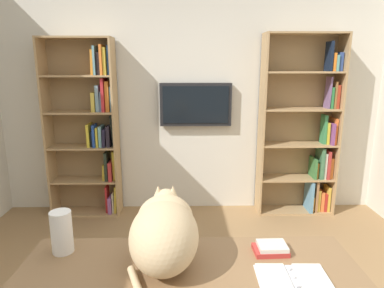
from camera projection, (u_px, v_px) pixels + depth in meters
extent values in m
cube|color=silver|center=(191.00, 97.00, 3.92)|extent=(4.52, 0.06, 2.70)
cube|color=tan|center=(336.00, 127.00, 3.84)|extent=(0.02, 0.28, 2.05)
cube|color=tan|center=(261.00, 127.00, 3.82)|extent=(0.02, 0.28, 2.05)
cube|color=#93754E|center=(295.00, 125.00, 3.96)|extent=(0.88, 0.01, 2.05)
cube|color=tan|center=(293.00, 210.00, 4.06)|extent=(0.83, 0.27, 0.02)
cube|color=tan|center=(295.00, 178.00, 3.97)|extent=(0.83, 0.27, 0.02)
cube|color=tan|center=(298.00, 144.00, 3.88)|extent=(0.83, 0.27, 0.02)
cube|color=tan|center=(300.00, 109.00, 3.78)|extent=(0.83, 0.27, 0.02)
cube|color=tan|center=(303.00, 72.00, 3.69)|extent=(0.83, 0.27, 0.02)
cube|color=tan|center=(306.00, 33.00, 3.60)|extent=(0.83, 0.27, 0.02)
cube|color=gold|center=(327.00, 198.00, 4.02)|extent=(0.03, 0.16, 0.30)
cube|color=#B12B22|center=(324.00, 201.00, 4.03)|extent=(0.03, 0.16, 0.22)
cube|color=orange|center=(320.00, 200.00, 4.04)|extent=(0.04, 0.19, 0.23)
cube|color=gold|center=(317.00, 199.00, 4.02)|extent=(0.03, 0.15, 0.26)
cube|color=#9C6C46|center=(314.00, 195.00, 4.02)|extent=(0.03, 0.22, 0.37)
cube|color=orange|center=(310.00, 202.00, 4.05)|extent=(0.03, 0.22, 0.18)
cube|color=#5E90AE|center=(309.00, 195.00, 4.00)|extent=(0.04, 0.23, 0.37)
cube|color=orange|center=(330.00, 167.00, 3.93)|extent=(0.03, 0.14, 0.24)
cube|color=#AD3330|center=(326.00, 164.00, 3.93)|extent=(0.03, 0.21, 0.33)
cube|color=silver|center=(323.00, 165.00, 3.93)|extent=(0.03, 0.18, 0.30)
cube|color=#41724D|center=(320.00, 162.00, 3.92)|extent=(0.04, 0.21, 0.36)
cube|color=orange|center=(316.00, 170.00, 3.95)|extent=(0.03, 0.14, 0.18)
cube|color=#3B743B|center=(313.00, 167.00, 3.95)|extent=(0.03, 0.22, 0.24)
cube|color=orange|center=(333.00, 131.00, 3.85)|extent=(0.02, 0.20, 0.30)
cube|color=#7E4280|center=(330.00, 133.00, 3.84)|extent=(0.03, 0.22, 0.24)
cube|color=gold|center=(327.00, 133.00, 3.85)|extent=(0.03, 0.14, 0.25)
cube|color=#37824E|center=(324.00, 129.00, 3.85)|extent=(0.04, 0.13, 0.33)
cube|color=#B03A24|center=(336.00, 97.00, 3.75)|extent=(0.03, 0.13, 0.26)
cube|color=#996837|center=(333.00, 95.00, 3.76)|extent=(0.02, 0.17, 0.30)
cube|color=#2D7A40|center=(331.00, 98.00, 3.75)|extent=(0.03, 0.13, 0.23)
cube|color=slate|center=(328.00, 93.00, 3.75)|extent=(0.03, 0.14, 0.35)
cube|color=#36529B|center=(339.00, 62.00, 3.67)|extent=(0.04, 0.13, 0.20)
cube|color=#5DA29F|center=(336.00, 63.00, 3.66)|extent=(0.03, 0.13, 0.17)
cube|color=orange|center=(332.00, 62.00, 3.65)|extent=(0.03, 0.14, 0.19)
cube|color=black|center=(329.00, 56.00, 3.64)|extent=(0.03, 0.16, 0.32)
cube|color=tan|center=(116.00, 130.00, 3.80)|extent=(0.02, 0.28, 2.00)
cube|color=tan|center=(48.00, 130.00, 3.79)|extent=(0.02, 0.28, 2.00)
cube|color=#93754E|center=(86.00, 128.00, 3.92)|extent=(0.78, 0.01, 2.00)
cube|color=tan|center=(88.00, 211.00, 4.02)|extent=(0.74, 0.27, 0.02)
cube|color=tan|center=(86.00, 180.00, 3.93)|extent=(0.74, 0.27, 0.02)
cube|color=tan|center=(83.00, 147.00, 3.84)|extent=(0.74, 0.27, 0.02)
cube|color=tan|center=(81.00, 112.00, 3.75)|extent=(0.74, 0.27, 0.02)
cube|color=tan|center=(78.00, 76.00, 3.66)|extent=(0.74, 0.27, 0.02)
cube|color=tan|center=(75.00, 38.00, 3.56)|extent=(0.74, 0.27, 0.02)
cube|color=yellow|center=(117.00, 198.00, 3.99)|extent=(0.05, 0.19, 0.32)
cube|color=beige|center=(114.00, 202.00, 3.98)|extent=(0.02, 0.14, 0.24)
cube|color=#85518B|center=(111.00, 203.00, 3.99)|extent=(0.04, 0.22, 0.19)
cube|color=red|center=(108.00, 198.00, 3.98)|extent=(0.02, 0.15, 0.32)
cube|color=gold|center=(115.00, 165.00, 3.89)|extent=(0.03, 0.16, 0.34)
cube|color=#B32E2E|center=(112.00, 170.00, 3.91)|extent=(0.04, 0.24, 0.22)
cube|color=#222B20|center=(107.00, 165.00, 3.89)|extent=(0.03, 0.19, 0.33)
cube|color=gold|center=(105.00, 171.00, 3.91)|extent=(0.03, 0.15, 0.18)
cube|color=black|center=(113.00, 130.00, 3.81)|extent=(0.04, 0.13, 0.35)
cube|color=black|center=(109.00, 136.00, 3.82)|extent=(0.04, 0.20, 0.24)
cube|color=black|center=(105.00, 137.00, 3.80)|extent=(0.05, 0.18, 0.21)
cube|color=#6CA2A3|center=(102.00, 136.00, 3.81)|extent=(0.03, 0.19, 0.23)
cube|color=gold|center=(98.00, 137.00, 3.80)|extent=(0.02, 0.16, 0.22)
cube|color=#224298|center=(95.00, 135.00, 3.79)|extent=(0.03, 0.18, 0.25)
cube|color=#19202E|center=(93.00, 138.00, 3.82)|extent=(0.03, 0.14, 0.17)
cube|color=gold|center=(90.00, 135.00, 3.81)|extent=(0.03, 0.19, 0.26)
cube|color=#6190A9|center=(112.00, 99.00, 3.72)|extent=(0.02, 0.13, 0.27)
cube|color=orange|center=(108.00, 96.00, 3.71)|extent=(0.04, 0.16, 0.33)
cube|color=#B92830|center=(104.00, 95.00, 3.71)|extent=(0.03, 0.21, 0.36)
cube|color=#6A8EAA|center=(102.00, 101.00, 3.73)|extent=(0.03, 0.14, 0.22)
cube|color=#7193A1|center=(98.00, 98.00, 3.70)|extent=(0.04, 0.12, 0.29)
cube|color=gold|center=(94.00, 102.00, 3.71)|extent=(0.04, 0.14, 0.21)
cube|color=#24478C|center=(109.00, 60.00, 3.61)|extent=(0.02, 0.12, 0.31)
cube|color=gold|center=(106.00, 61.00, 3.61)|extent=(0.03, 0.18, 0.29)
cube|color=orange|center=(103.00, 60.00, 3.61)|extent=(0.02, 0.22, 0.31)
cube|color=black|center=(100.00, 64.00, 3.62)|extent=(0.04, 0.16, 0.24)
cube|color=#6498A4|center=(96.00, 61.00, 3.61)|extent=(0.02, 0.18, 0.30)
cube|color=orange|center=(93.00, 62.00, 3.61)|extent=(0.03, 0.15, 0.27)
cube|color=black|center=(196.00, 105.00, 3.86)|extent=(0.82, 0.06, 0.49)
cube|color=black|center=(196.00, 105.00, 3.83)|extent=(0.75, 0.01, 0.42)
cube|color=olive|center=(190.00, 275.00, 1.62)|extent=(1.68, 0.66, 0.03)
ellipsoid|color=#D1B284|center=(164.00, 236.00, 1.62)|extent=(0.33, 0.48, 0.32)
ellipsoid|color=#D1B284|center=(165.00, 218.00, 1.72)|extent=(0.28, 0.27, 0.24)
sphere|color=#D1B284|center=(166.00, 202.00, 1.76)|extent=(0.14, 0.14, 0.14)
cone|color=#D1B284|center=(173.00, 193.00, 1.75)|extent=(0.06, 0.06, 0.08)
cone|color=#D1B284|center=(158.00, 193.00, 1.75)|extent=(0.06, 0.06, 0.08)
cone|color=beige|center=(173.00, 194.00, 1.75)|extent=(0.03, 0.03, 0.05)
cone|color=beige|center=(158.00, 194.00, 1.75)|extent=(0.03, 0.03, 0.05)
cube|color=white|center=(313.00, 279.00, 1.55)|extent=(0.16, 0.22, 0.01)
cube|color=white|center=(274.00, 279.00, 1.56)|extent=(0.16, 0.22, 0.01)
cube|color=white|center=(293.00, 279.00, 1.55)|extent=(0.04, 0.22, 0.01)
cube|color=white|center=(313.00, 278.00, 1.55)|extent=(0.14, 0.21, 0.01)
cube|color=white|center=(274.00, 277.00, 1.55)|extent=(0.14, 0.21, 0.01)
cylinder|color=silver|center=(298.00, 286.00, 1.49)|extent=(0.02, 0.02, 0.01)
cylinder|color=silver|center=(293.00, 276.00, 1.55)|extent=(0.02, 0.02, 0.01)
cylinder|color=silver|center=(289.00, 268.00, 1.62)|extent=(0.02, 0.02, 0.01)
cylinder|color=white|center=(62.00, 232.00, 1.77)|extent=(0.11, 0.11, 0.23)
cube|color=#B7332D|center=(270.00, 250.00, 1.78)|extent=(0.18, 0.13, 0.03)
cube|color=beige|center=(272.00, 246.00, 1.77)|extent=(0.15, 0.12, 0.02)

